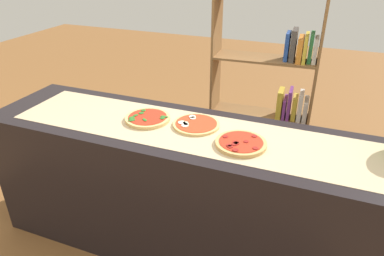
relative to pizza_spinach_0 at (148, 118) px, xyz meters
name	(u,v)px	position (x,y,z in m)	size (l,w,h in m)	color
ground_plane	(192,244)	(0.31, -0.03, -0.93)	(12.00, 12.00, 0.00)	brown
counter	(192,193)	(0.31, -0.03, -0.47)	(2.65, 0.67, 0.91)	black
parchment_paper	(192,131)	(0.31, -0.03, -0.01)	(2.27, 0.50, 0.00)	tan
pizza_spinach_0	(148,118)	(0.00, 0.00, 0.00)	(0.28, 0.28, 0.03)	#DBB26B
pizza_mozzarella_1	(196,124)	(0.31, 0.04, 0.00)	(0.29, 0.29, 0.02)	#DBB26B
pizza_pepperoni_2	(241,143)	(0.63, -0.09, 0.00)	(0.28, 0.28, 0.03)	tan
bookshelf	(274,91)	(0.61, 1.18, -0.16)	(0.88, 0.33, 1.57)	brown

